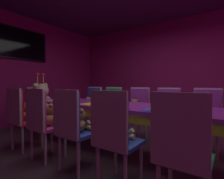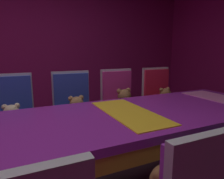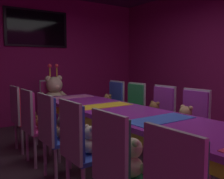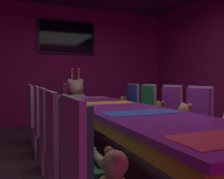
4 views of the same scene
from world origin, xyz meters
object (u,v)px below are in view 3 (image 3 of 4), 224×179
Objects in this scene: teddy_left_3 at (64,128)px; chair_left_4 at (33,119)px; teddy_right_2 at (185,120)px; chair_right_3 at (161,112)px; king_teddy_bear at (55,94)px; teddy_left_5 at (30,112)px; chair_left_3 at (52,128)px; banquet_table at (128,118)px; chair_left_5 at (21,112)px; teddy_left_4 at (44,118)px; throne_chair at (52,100)px; chair_right_4 at (133,106)px; chair_right_2 at (192,119)px; chair_right_5 at (114,102)px; chair_left_1 at (117,164)px; teddy_right_3 at (154,113)px; teddy_left_2 at (91,141)px; wall_tv at (37,28)px; chair_left_2 at (78,142)px; teddy_right_5 at (107,103)px; teddy_left_1 at (133,160)px.

chair_left_4 reaches higher than teddy_left_3.
teddy_left_3 is 1.51m from teddy_right_2.
king_teddy_bear is at bearing -66.01° from chair_right_3.
chair_left_3 is at bearing -96.02° from teddy_left_5.
chair_left_5 is at bearing 120.18° from banquet_table.
throne_chair reaches higher than teddy_left_4.
teddy_left_3 is 1.67m from chair_right_4.
chair_right_2 is (0.84, -0.29, -0.06)m from banquet_table.
teddy_left_4 is 0.34× the size of throne_chair.
teddy_left_3 is at bearing -18.37° from throne_chair.
throne_chair is at bearing 90.00° from banquet_table.
chair_right_5 is at bearing 34.72° from chair_left_3.
teddy_left_4 is 0.34× the size of chair_right_2.
teddy_right_3 is at bearing 37.85° from chair_left_1.
chair_right_4 reaches higher than teddy_left_5.
chair_left_1 is 1.00× the size of chair_left_5.
teddy_left_2 is 1.97m from chair_right_4.
wall_tv is (0.86, 1.63, 1.45)m from chair_left_5.
teddy_left_5 is at bearing -19.05° from chair_right_4.
teddy_left_3 is at bearing 37.17° from chair_right_5.
chair_right_4 is (0.86, 0.93, -0.06)m from banquet_table.
chair_left_2 reaches higher than banquet_table.
teddy_left_3 is 1.64m from chair_right_2.
teddy_left_3 is at bearing -21.53° from chair_right_2.
chair_right_4 is at bearing 106.78° from teddy_right_5.
king_teddy_bear is (0.84, 3.15, 0.13)m from chair_left_1.
chair_right_3 is (1.70, -0.02, 0.00)m from chair_left_3.
king_teddy_bear reaches higher than teddy_left_2.
chair_left_1 is at bearing -89.61° from chair_left_5.
chair_left_4 reaches higher than banquet_table.
teddy_right_3 reaches higher than banquet_table.
chair_left_5 reaches higher than banquet_table.
chair_right_5 and throne_chair have the same top height.
teddy_left_4 is at bearing 86.16° from chair_left_1.
chair_right_4 reaches higher than banquet_table.
teddy_left_5 is at bearing 83.98° from chair_left_3.
king_teddy_bear is 0.63× the size of wall_tv.
teddy_left_1 is 0.98× the size of teddy_left_4.
king_teddy_bear is at bearing -69.70° from teddy_right_3.
throne_chair is (-0.70, 0.92, 0.01)m from teddy_right_5.
teddy_right_5 reaches higher than teddy_left_5.
chair_right_5 reaches higher than teddy_left_4.
wall_tv reaches higher than king_teddy_bear.
teddy_left_2 is 1.53m from chair_right_2.
teddy_right_2 is (-0.15, -0.00, 0.00)m from chair_right_2.
teddy_left_1 is 1.97m from chair_right_3.
chair_left_3 is at bearing -23.57° from king_teddy_bear.
chair_right_4 is 1.00× the size of throne_chair.
king_teddy_bear is (-0.00, -0.17, 0.13)m from throne_chair.
king_teddy_bear is (0.84, 1.92, 0.13)m from chair_left_3.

